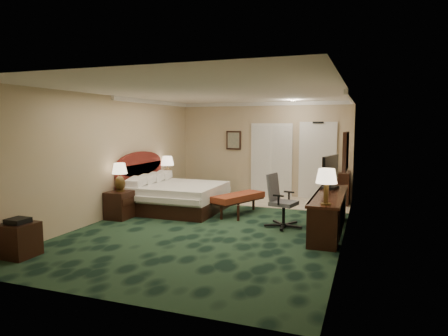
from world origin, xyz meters
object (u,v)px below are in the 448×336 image
(bed, at_px, (178,197))
(desk, at_px, (329,213))
(nightstand_near, at_px, (120,205))
(bed_bench, at_px, (238,204))
(tv, at_px, (330,172))
(minibar, at_px, (341,188))
(lamp_far, at_px, (167,168))
(lamp_near, at_px, (120,177))
(nightstand_far, at_px, (168,190))
(desk_chair, at_px, (284,201))
(side_table, at_px, (19,240))

(bed, bearing_deg, desk, -11.33)
(nightstand_near, relative_size, bed_bench, 0.43)
(tv, bearing_deg, nightstand_near, -153.21)
(minibar, bearing_deg, lamp_far, -166.68)
(bed, relative_size, minibar, 2.41)
(lamp_near, bearing_deg, nightstand_far, 90.76)
(nightstand_far, relative_size, bed_bench, 0.38)
(lamp_near, xyz_separation_m, minibar, (4.46, 3.35, -0.49))
(tv, bearing_deg, desk_chair, -130.04)
(nightstand_far, bearing_deg, lamp_near, -89.24)
(bed_bench, bearing_deg, desk_chair, -10.86)
(side_table, distance_m, desk_chair, 4.78)
(nightstand_near, xyz_separation_m, nightstand_far, (-0.03, 2.28, -0.03))
(bed, relative_size, lamp_far, 3.03)
(side_table, bearing_deg, nightstand_far, 90.47)
(nightstand_far, distance_m, desk_chair, 4.01)
(bed_bench, bearing_deg, lamp_far, 179.07)
(nightstand_far, distance_m, lamp_near, 2.34)
(desk, distance_m, tv, 0.98)
(desk, xyz_separation_m, minibar, (0.02, 2.93, 0.05))
(lamp_far, xyz_separation_m, bed_bench, (2.37, -1.02, -0.64))
(nightstand_far, relative_size, desk_chair, 0.50)
(desk, bearing_deg, bed, 168.67)
(lamp_far, distance_m, tv, 4.58)
(lamp_far, height_order, desk_chair, lamp_far)
(bed, xyz_separation_m, nightstand_far, (-0.88, 1.11, -0.05))
(nightstand_near, distance_m, lamp_far, 2.38)
(nightstand_near, xyz_separation_m, bed_bench, (2.33, 1.28, -0.06))
(lamp_near, distance_m, side_table, 2.82)
(nightstand_far, bearing_deg, minibar, 13.74)
(desk, bearing_deg, lamp_far, 157.47)
(bed_bench, height_order, desk_chair, desk_chair)
(bed_bench, bearing_deg, nightstand_near, -128.75)
(tv, bearing_deg, bed, -168.33)
(lamp_near, bearing_deg, bed_bench, 28.33)
(bed, height_order, nightstand_near, bed)
(lamp_far, relative_size, desk, 0.26)
(bed_bench, bearing_deg, tv, 17.96)
(bed, height_order, minibar, minibar)
(bed, xyz_separation_m, tv, (3.53, -0.05, 0.76))
(lamp_far, relative_size, bed_bench, 0.48)
(lamp_near, relative_size, tv, 0.71)
(desk_chair, bearing_deg, tv, 50.16)
(desk, bearing_deg, tv, 94.93)
(nightstand_far, relative_size, side_table, 1.01)
(lamp_near, height_order, lamp_far, lamp_near)
(bed_bench, xyz_separation_m, desk_chair, (1.22, -0.80, 0.30))
(desk, relative_size, desk_chair, 2.38)
(desk_chair, xyz_separation_m, minibar, (0.92, 2.89, -0.12))
(nightstand_far, xyz_separation_m, tv, (4.41, -1.15, 0.82))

